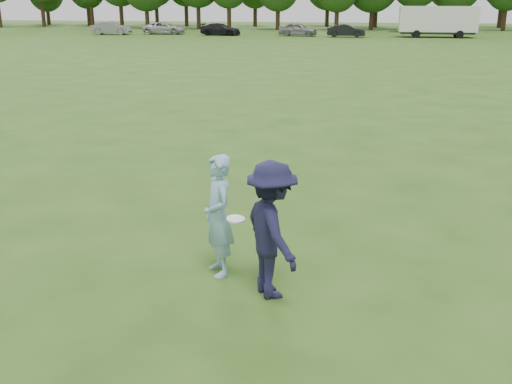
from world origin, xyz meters
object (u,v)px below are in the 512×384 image
defender (272,230)px  car_f (346,31)px  cargo_trailer (438,20)px  car_c (164,28)px  car_e (298,29)px  thrower (218,216)px  car_d (220,29)px  car_b (111,28)px

defender → car_f: size_ratio=0.48×
defender → cargo_trailer: 61.34m
car_c → car_f: car_c is taller
defender → car_e: (-6.18, 60.52, -0.26)m
thrower → car_d: thrower is taller
car_f → cargo_trailer: 9.70m
car_e → car_f: size_ratio=1.04×
car_f → thrower: bearing=179.8°
thrower → defender: bearing=28.1°
car_b → car_c: (5.68, 2.04, -0.05)m
cargo_trailer → defender: bearing=-98.1°
car_b → car_e: bearing=-91.9°
car_b → car_d: (12.66, 0.82, -0.07)m
defender → car_b: (-27.56, 59.44, -0.25)m
thrower → cargo_trailer: size_ratio=0.21×
thrower → car_f: 58.97m
defender → car_e: bearing=-26.6°
defender → car_b: size_ratio=0.44×
defender → car_e: size_ratio=0.46×
car_d → cargo_trailer: 23.62m
car_c → car_d: (6.97, -1.22, -0.02)m
thrower → car_e: size_ratio=0.44×
thrower → car_e: 60.21m
car_b → cargo_trailer: cargo_trailer is taller
defender → car_c: 65.25m
car_f → cargo_trailer: (9.56, 1.21, 1.10)m
thrower → car_d: 61.33m
thrower → car_c: (-20.99, 60.93, -0.25)m
car_e → cargo_trailer: 14.91m
car_e → car_d: bearing=95.6°
thrower → cargo_trailer: cargo_trailer is taller
car_c → cargo_trailer: size_ratio=0.55×
car_f → car_d: bearing=86.8°
car_e → car_b: bearing=96.7°
car_d → cargo_trailer: (23.59, 0.47, 1.11)m
defender → car_c: defender is taller
thrower → car_b: 64.65m
car_f → car_e: bearing=79.0°
thrower → car_c: thrower is taller
defender → car_d: defender is taller
car_b → car_e: car_b is taller
car_e → car_f: (5.31, -1.01, -0.05)m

